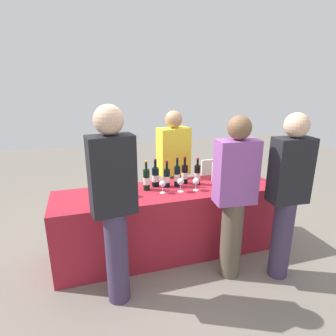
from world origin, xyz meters
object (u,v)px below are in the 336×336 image
(wine_bottle_6, at_px, (197,175))
(server_pouring, at_px, (173,168))
(wine_bottle_2, at_px, (155,177))
(wine_glass_3, at_px, (196,182))
(menu_board, at_px, (216,183))
(wine_bottle_0, at_px, (109,181))
(wine_glass_4, at_px, (215,178))
(guest_0, at_px, (114,200))
(wine_bottle_1, at_px, (146,179))
(wine_glass_1, at_px, (162,184))
(wine_bottle_5, at_px, (185,174))
(wine_glass_0, at_px, (129,187))
(guest_2, at_px, (288,192))
(wine_bottle_4, at_px, (177,176))
(wine_bottle_3, at_px, (167,178))
(wine_bottle_7, at_px, (241,170))
(wine_glass_2, at_px, (181,182))
(ice_bucket, at_px, (221,172))
(guest_1, at_px, (234,194))

(wine_bottle_6, distance_m, server_pouring, 0.47)
(wine_bottle_2, relative_size, wine_glass_3, 2.26)
(wine_glass_3, distance_m, menu_board, 1.42)
(wine_bottle_0, relative_size, wine_glass_4, 2.23)
(guest_0, bearing_deg, wine_bottle_0, 79.06)
(wine_bottle_1, xyz_separation_m, wine_bottle_2, (0.12, 0.08, -0.01))
(wine_glass_1, relative_size, wine_glass_3, 0.98)
(wine_glass_1, distance_m, menu_board, 1.62)
(wine_bottle_6, bearing_deg, wine_bottle_5, 149.15)
(wine_bottle_1, relative_size, wine_bottle_5, 1.04)
(wine_bottle_6, distance_m, wine_glass_0, 0.81)
(wine_glass_0, bearing_deg, wine_glass_3, -3.76)
(wine_bottle_1, distance_m, guest_0, 0.79)
(wine_glass_4, xyz_separation_m, guest_2, (0.42, -0.67, 0.05))
(wine_bottle_2, relative_size, wine_bottle_4, 0.97)
(wine_bottle_6, height_order, guest_0, guest_0)
(guest_2, bearing_deg, guest_0, 179.48)
(wine_bottle_3, relative_size, wine_glass_0, 2.22)
(wine_glass_3, bearing_deg, server_pouring, 95.40)
(guest_0, relative_size, guest_2, 1.06)
(wine_bottle_1, relative_size, wine_bottle_3, 1.08)
(wine_bottle_7, relative_size, wine_glass_4, 2.25)
(wine_glass_0, bearing_deg, wine_bottle_5, 16.21)
(wine_bottle_5, bearing_deg, wine_glass_3, -80.35)
(wine_bottle_2, bearing_deg, server_pouring, 47.70)
(wine_bottle_4, bearing_deg, wine_bottle_3, 174.50)
(wine_glass_0, relative_size, menu_board, 0.18)
(guest_0, bearing_deg, wine_bottle_3, 37.78)
(wine_bottle_0, distance_m, wine_glass_2, 0.77)
(wine_bottle_4, distance_m, guest_0, 1.03)
(wine_bottle_3, height_order, wine_glass_3, wine_bottle_3)
(wine_bottle_3, bearing_deg, wine_bottle_5, 11.90)
(wine_bottle_2, bearing_deg, wine_bottle_6, -9.85)
(wine_glass_1, xyz_separation_m, ice_bucket, (0.77, 0.17, 0.01))
(wine_glass_0, xyz_separation_m, guest_0, (-0.21, -0.53, 0.11))
(wine_bottle_7, distance_m, menu_board, 1.02)
(wine_bottle_0, bearing_deg, ice_bucket, -2.91)
(wine_bottle_6, distance_m, wine_glass_3, 0.19)
(wine_bottle_0, height_order, menu_board, wine_bottle_0)
(wine_glass_0, height_order, wine_glass_2, wine_glass_2)
(wine_bottle_3, distance_m, wine_glass_2, 0.21)
(wine_bottle_2, distance_m, wine_bottle_4, 0.24)
(wine_bottle_4, distance_m, guest_2, 1.15)
(wine_glass_0, relative_size, wine_glass_2, 0.91)
(wine_bottle_4, bearing_deg, wine_glass_2, -96.15)
(wine_bottle_4, height_order, ice_bucket, wine_bottle_4)
(wine_bottle_1, distance_m, ice_bucket, 0.91)
(wine_bottle_4, distance_m, wine_bottle_7, 0.82)
(wine_bottle_5, bearing_deg, wine_bottle_6, -30.85)
(guest_1, bearing_deg, wine_bottle_5, 113.93)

